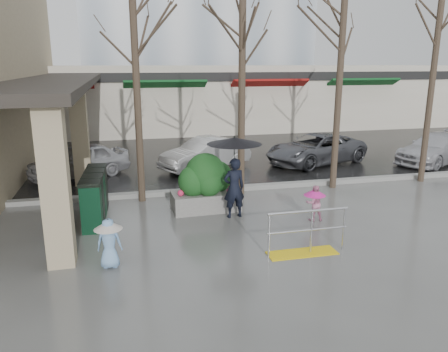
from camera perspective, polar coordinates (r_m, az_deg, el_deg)
name	(u,v)px	position (r m, az deg, el deg)	size (l,w,h in m)	color
ground	(233,238)	(10.81, 1.20, -8.15)	(120.00, 120.00, 0.00)	#51514F
street_asphalt	(156,122)	(32.02, -8.86, 6.93)	(120.00, 36.00, 0.01)	black
curb	(203,190)	(14.47, -2.80, -1.90)	(120.00, 0.30, 0.15)	gray
canopy_slab	(55,78)	(17.80, -21.22, 11.85)	(2.80, 18.00, 0.25)	#2D2823
pillar_front	(55,185)	(9.56, -21.17, -1.14)	(0.55, 0.55, 3.50)	tan
pillar_back	(80,135)	(15.89, -18.28, 5.06)	(0.55, 0.55, 3.50)	tan
storefront_row	(192,98)	(28.06, -4.16, 10.13)	(34.00, 6.74, 4.00)	beige
handrail	(305,238)	(10.05, 10.57, -7.92)	(1.90, 0.50, 1.03)	yellow
tree_west	(134,30)	(13.29, -11.70, 18.21)	(3.20, 3.20, 6.80)	#382B21
tree_midwest	(243,26)	(13.80, 2.43, 18.96)	(3.20, 3.20, 7.00)	#382B21
tree_mideast	(342,41)	(15.01, 15.17, 16.71)	(3.20, 3.20, 6.50)	#382B21
tree_east	(439,25)	(16.97, 26.25, 17.24)	(3.20, 3.20, 7.20)	#382B21
woman	(234,165)	(11.84, 1.34, 1.45)	(1.50, 1.50, 2.29)	black
child_pink	(314,200)	(12.07, 11.73, -3.09)	(0.60, 0.60, 0.99)	pink
child_blue	(109,239)	(9.46, -14.80, -7.93)	(0.59, 0.59, 1.08)	#78A5D6
planter	(206,183)	(12.61, -2.41, -0.93)	(1.98, 1.14, 1.69)	slate
news_boxes	(95,196)	(12.39, -16.50, -2.54)	(0.65, 2.38, 1.32)	#0B331D
car_a	(79,161)	(17.19, -18.44, 1.92)	(1.49, 3.70, 1.26)	#B5B5BA
car_b	(206,153)	(17.62, -2.41, 2.96)	(1.33, 3.82, 1.26)	silver
car_c	(316,149)	(18.97, 11.90, 3.50)	(2.09, 4.53, 1.26)	#53555A
car_d	(437,148)	(20.77, 26.04, 3.27)	(1.77, 4.34, 1.26)	silver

